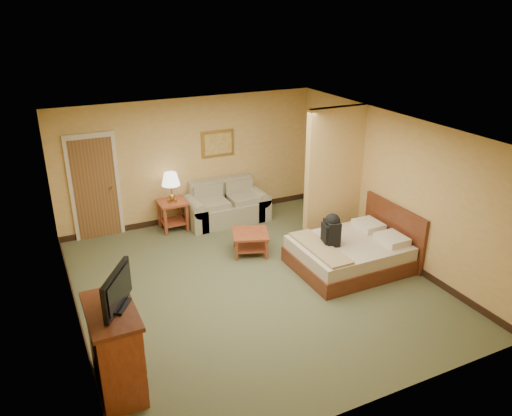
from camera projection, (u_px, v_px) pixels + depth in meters
floor at (252, 284)px, 8.30m from camera, size 6.00×6.00×0.00m
ceiling at (252, 130)px, 7.30m from camera, size 6.00×6.00×0.00m
back_wall at (190, 161)px, 10.30m from camera, size 5.50×0.02×2.60m
left_wall at (67, 246)px, 6.70m from camera, size 0.02×6.00×2.60m
right_wall at (391, 186)px, 8.90m from camera, size 0.02×6.00×2.60m
partition at (334, 175)px, 9.43m from camera, size 1.20×0.15×2.60m
door at (95, 188)px, 9.59m from camera, size 0.94×0.16×2.10m
baseboard at (193, 216)px, 10.77m from camera, size 5.50×0.02×0.12m
loveseat at (227, 208)px, 10.58m from camera, size 1.72×0.80×0.87m
side_table at (173, 211)px, 10.13m from camera, size 0.56×0.56×0.62m
table_lamp at (171, 180)px, 9.88m from camera, size 0.37×0.37×0.60m
coffee_table at (250, 238)px, 9.21m from camera, size 0.83×0.83×0.42m
wall_picture at (218, 144)px, 10.41m from camera, size 0.72×0.04×0.56m
dresser at (115, 349)px, 5.87m from camera, size 0.55×1.05×1.12m
tv at (117, 291)px, 5.61m from camera, size 0.44×0.67×0.46m
bed at (352, 253)px, 8.73m from camera, size 1.92×1.58×1.02m
backpack at (332, 228)px, 8.43m from camera, size 0.28×0.36×0.56m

